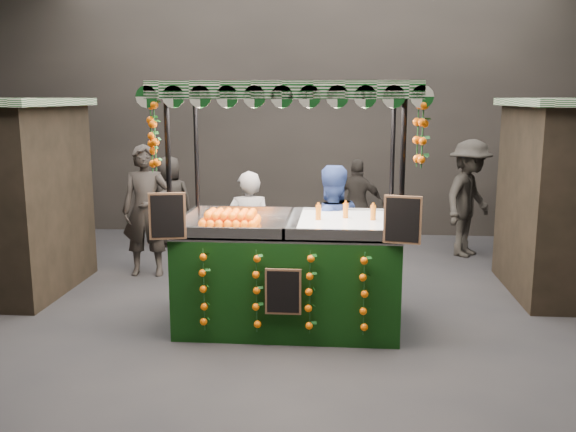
{
  "coord_description": "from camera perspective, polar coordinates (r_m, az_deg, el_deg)",
  "views": [
    {
      "loc": [
        0.68,
        -6.95,
        2.62
      ],
      "look_at": [
        0.06,
        0.43,
        1.2
      ],
      "focal_mm": 39.03,
      "sensor_mm": 36.0,
      "label": 1
    }
  ],
  "objects": [
    {
      "name": "ground",
      "position": [
        7.45,
        -0.71,
        -9.75
      ],
      "size": [
        12.0,
        12.0,
        0.0
      ],
      "primitive_type": "plane",
      "color": "black",
      "rests_on": "ground"
    },
    {
      "name": "market_hall",
      "position": [
        7.02,
        -0.78,
        17.07
      ],
      "size": [
        12.1,
        10.1,
        5.05
      ],
      "color": "black",
      "rests_on": "ground"
    },
    {
      "name": "juice_stall",
      "position": [
        7.15,
        0.15,
        -3.42
      ],
      "size": [
        2.86,
        1.68,
        2.77
      ],
      "color": "#0B330C",
      "rests_on": "ground"
    },
    {
      "name": "vendor_grey",
      "position": [
        8.36,
        -3.57,
        -1.55
      ],
      "size": [
        0.65,
        0.47,
        1.66
      ],
      "rotation": [
        0.0,
        0.0,
        3.27
      ],
      "color": "slate",
      "rests_on": "ground"
    },
    {
      "name": "vendor_blue",
      "position": [
        7.95,
        3.84,
        -1.76
      ],
      "size": [
        1.03,
        0.91,
        1.78
      ],
      "rotation": [
        0.0,
        0.0,
        3.46
      ],
      "color": "navy",
      "rests_on": "ground"
    },
    {
      "name": "shopper_0",
      "position": [
        9.43,
        -12.8,
        0.47
      ],
      "size": [
        0.75,
        0.53,
        1.94
      ],
      "rotation": [
        0.0,
        0.0,
        0.09
      ],
      "color": "black",
      "rests_on": "ground"
    },
    {
      "name": "shopper_1",
      "position": [
        11.08,
        23.51,
        0.65
      ],
      "size": [
        0.98,
        0.87,
        1.67
      ],
      "rotation": [
        0.0,
        0.0,
        -0.34
      ],
      "color": "#2E2825",
      "rests_on": "ground"
    },
    {
      "name": "shopper_2",
      "position": [
        10.96,
        6.35,
        1.1
      ],
      "size": [
        0.95,
        0.47,
        1.56
      ],
      "rotation": [
        0.0,
        0.0,
        3.04
      ],
      "color": "black",
      "rests_on": "ground"
    },
    {
      "name": "shopper_3",
      "position": [
        10.74,
        16.16,
        1.55
      ],
      "size": [
        1.32,
        1.43,
        1.94
      ],
      "rotation": [
        0.0,
        0.0,
        0.94
      ],
      "color": "black",
      "rests_on": "ground"
    },
    {
      "name": "shopper_4",
      "position": [
        11.28,
        -10.71,
        1.35
      ],
      "size": [
        0.93,
        0.81,
        1.6
      ],
      "rotation": [
        0.0,
        0.0,
        3.62
      ],
      "color": "black",
      "rests_on": "ground"
    }
  ]
}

